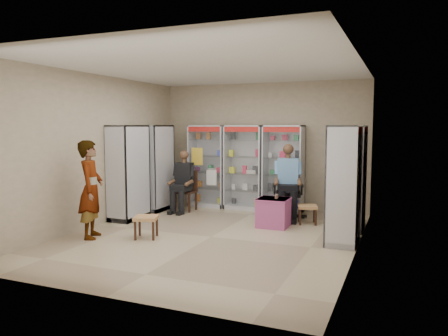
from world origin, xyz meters
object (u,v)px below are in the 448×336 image
at_px(wooden_chair, 186,191).
at_px(cabinet_left_near, 129,173).
at_px(woven_stool_b, 146,227).
at_px(cabinet_right_far, 351,178).
at_px(pink_trunk, 273,213).
at_px(office_chair, 288,191).
at_px(cabinet_back_left, 208,166).
at_px(cabinet_right_near, 344,185).
at_px(standing_man, 91,189).
at_px(woven_stool_a, 307,215).
at_px(cabinet_back_right, 283,169).
at_px(cabinet_left_far, 156,168).
at_px(seated_shopkeeper, 288,184).
at_px(cabinet_back_mid, 245,167).

bearing_deg(wooden_chair, cabinet_left_near, -117.61).
bearing_deg(woven_stool_b, cabinet_right_far, 32.94).
bearing_deg(cabinet_right_far, pink_trunk, 105.70).
xyz_separation_m(office_chair, woven_stool_b, (-1.91, -2.63, -0.39)).
relative_size(wooden_chair, pink_trunk, 1.60).
distance_m(cabinet_back_left, wooden_chair, 0.94).
relative_size(cabinet_right_near, standing_man, 1.15).
distance_m(cabinet_left_near, woven_stool_a, 3.83).
distance_m(cabinet_back_right, woven_stool_b, 3.72).
bearing_deg(woven_stool_b, cabinet_back_right, 63.28).
bearing_deg(woven_stool_b, cabinet_left_near, 134.58).
height_order(cabinet_left_far, seated_shopkeeper, cabinet_left_far).
xyz_separation_m(cabinet_back_right, woven_stool_b, (-1.63, -3.24, -0.80)).
height_order(cabinet_back_left, standing_man, cabinet_back_left).
bearing_deg(cabinet_right_far, cabinet_right_near, -180.00).
bearing_deg(woven_stool_a, woven_stool_b, -137.24).
bearing_deg(wooden_chair, cabinet_right_near, -21.64).
distance_m(seated_shopkeeper, woven_stool_a, 0.83).
height_order(cabinet_back_left, wooden_chair, cabinet_back_left).
bearing_deg(cabinet_back_left, wooden_chair, -108.90).
relative_size(office_chair, standing_man, 0.68).
distance_m(cabinet_right_far, office_chair, 1.51).
relative_size(cabinet_back_mid, standing_man, 1.15).
height_order(pink_trunk, woven_stool_a, pink_trunk).
relative_size(cabinet_left_far, office_chair, 1.69).
distance_m(cabinet_right_far, seated_shopkeeper, 1.46).
relative_size(wooden_chair, office_chair, 0.79).
distance_m(cabinet_right_near, woven_stool_b, 3.51).
bearing_deg(cabinet_back_mid, pink_trunk, -52.82).
xyz_separation_m(cabinet_back_right, cabinet_right_far, (1.63, -1.13, 0.00)).
bearing_deg(seated_shopkeeper, wooden_chair, 166.71).
bearing_deg(seated_shopkeeper, cabinet_back_mid, 136.64).
xyz_separation_m(cabinet_back_mid, office_chair, (1.22, -0.61, -0.41)).
height_order(cabinet_back_mid, cabinet_left_far, same).
xyz_separation_m(cabinet_back_mid, standing_man, (-1.60, -3.58, -0.13)).
bearing_deg(wooden_chair, cabinet_back_right, 18.75).
relative_size(cabinet_left_far, pink_trunk, 3.40).
height_order(cabinet_back_mid, wooden_chair, cabinet_back_mid).
height_order(cabinet_right_far, cabinet_right_near, same).
bearing_deg(seated_shopkeeper, cabinet_back_right, 97.45).
xyz_separation_m(cabinet_left_far, pink_trunk, (3.04, -0.60, -0.72)).
bearing_deg(pink_trunk, cabinet_right_far, 15.70).
height_order(cabinet_back_right, woven_stool_a, cabinet_back_right).
relative_size(cabinet_left_far, woven_stool_b, 5.06).
distance_m(cabinet_back_left, office_chair, 2.29).
bearing_deg(wooden_chair, woven_stool_b, -78.38).
relative_size(cabinet_left_near, woven_stool_a, 5.26).
distance_m(cabinet_back_left, cabinet_back_mid, 0.95).
height_order(office_chair, seated_shopkeeper, seated_shopkeeper).
bearing_deg(standing_man, seated_shopkeeper, -68.61).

